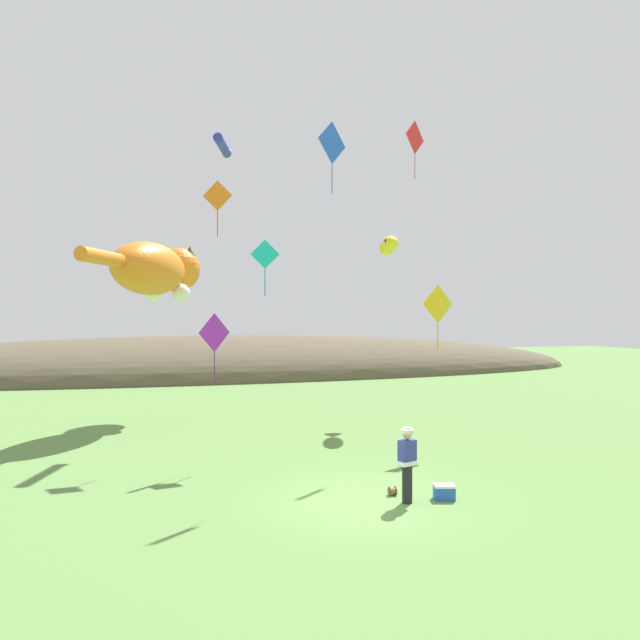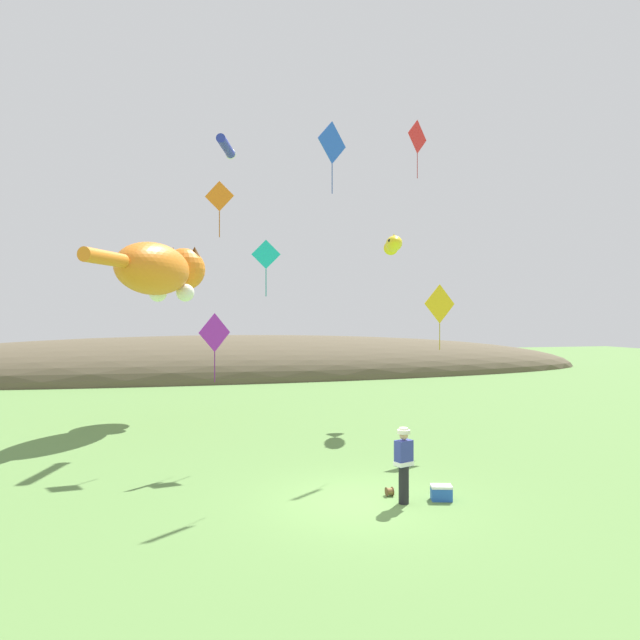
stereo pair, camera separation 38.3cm
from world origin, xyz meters
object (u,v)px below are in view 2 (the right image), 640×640
object	(u,v)px
kite_diamond_violet	(215,333)
kite_spool	(389,491)
kite_diamond_gold	(440,304)
festival_attendant	(404,463)
kite_giant_cat	(161,270)
kite_fish_windsock	(393,244)
picnic_cooler	(441,493)
kite_diamond_red	(417,137)
kite_diamond_blue	(332,143)
kite_diamond_teal	(266,255)
kite_tube_streamer	(226,147)
kite_diamond_orange	(219,197)

from	to	relation	value
kite_diamond_violet	kite_spool	bearing A→B (deg)	-47.74
kite_spool	kite_diamond_gold	xyz separation A→B (m)	(3.68, 4.64, 4.69)
festival_attendant	kite_giant_cat	world-z (taller)	kite_giant_cat
kite_diamond_gold	kite_giant_cat	bearing A→B (deg)	141.18
festival_attendant	kite_fish_windsock	xyz separation A→B (m)	(4.07, 10.61, 6.56)
picnic_cooler	kite_diamond_red	xyz separation A→B (m)	(2.45, 6.73, 10.71)
kite_giant_cat	kite_diamond_blue	world-z (taller)	kite_diamond_blue
kite_diamond_gold	kite_diamond_blue	bearing A→B (deg)	-166.89
kite_diamond_red	kite_diamond_blue	bearing A→B (deg)	-148.36
kite_diamond_teal	kite_fish_windsock	bearing A→B (deg)	35.27
picnic_cooler	kite_diamond_teal	xyz separation A→B (m)	(-3.18, 6.18, 6.22)
kite_spool	kite_fish_windsock	xyz separation A→B (m)	(4.18, 10.00, 7.41)
kite_diamond_red	kite_diamond_blue	size ratio (longest dim) A/B	0.97
kite_diamond_red	kite_diamond_violet	bearing A→B (deg)	-166.08
kite_diamond_gold	kite_diamond_red	world-z (taller)	kite_diamond_red
picnic_cooler	kite_tube_streamer	distance (m)	15.82
kite_fish_windsock	kite_diamond_violet	distance (m)	10.53
festival_attendant	picnic_cooler	world-z (taller)	festival_attendant
picnic_cooler	kite_giant_cat	world-z (taller)	kite_giant_cat
kite_fish_windsock	kite_diamond_teal	xyz separation A→B (m)	(-6.29, -4.45, -1.11)
kite_giant_cat	kite_diamond_violet	world-z (taller)	kite_giant_cat
kite_tube_streamer	kite_diamond_blue	distance (m)	6.99
kite_fish_windsock	kite_diamond_violet	world-z (taller)	kite_fish_windsock
kite_diamond_violet	kite_diamond_blue	world-z (taller)	kite_diamond_blue
kite_diamond_teal	kite_diamond_violet	bearing A→B (deg)	-144.03
kite_fish_windsock	kite_diamond_orange	xyz separation A→B (m)	(-7.68, -3.03, 1.02)
kite_spool	picnic_cooler	bearing A→B (deg)	-30.49
kite_diamond_blue	festival_attendant	bearing A→B (deg)	-83.33
picnic_cooler	kite_diamond_violet	world-z (taller)	kite_diamond_violet
kite_spool	kite_diamond_violet	xyz separation A→B (m)	(-3.88, 4.27, 3.77)
picnic_cooler	kite_diamond_gold	bearing A→B (deg)	63.66
kite_diamond_red	kite_fish_windsock	bearing A→B (deg)	80.42
kite_tube_streamer	kite_diamond_teal	distance (m)	6.59
kite_diamond_orange	kite_diamond_blue	xyz separation A→B (m)	(3.11, -3.28, 1.12)
kite_fish_windsock	kite_diamond_orange	bearing A→B (deg)	-158.48
kite_diamond_teal	kite_diamond_red	xyz separation A→B (m)	(5.63, 0.55, 4.49)
kite_spool	kite_diamond_gold	bearing A→B (deg)	51.60
kite_giant_cat	kite_tube_streamer	bearing A→B (deg)	-38.75
kite_diamond_violet	kite_diamond_blue	bearing A→B (deg)	-9.42
festival_attendant	kite_diamond_teal	xyz separation A→B (m)	(-2.22, 6.16, 5.45)
kite_tube_streamer	kite_diamond_teal	bearing A→B (deg)	-78.99
kite_diamond_teal	kite_diamond_gold	distance (m)	6.08
picnic_cooler	kite_diamond_gold	distance (m)	7.47
kite_giant_cat	kite_diamond_blue	size ratio (longest dim) A/B	3.52
kite_diamond_orange	kite_diamond_red	bearing A→B (deg)	-7.03
kite_fish_windsock	kite_diamond_orange	world-z (taller)	kite_diamond_orange
kite_spool	kite_diamond_blue	world-z (taller)	kite_diamond_blue
kite_diamond_violet	kite_giant_cat	bearing A→B (deg)	102.03
kite_diamond_violet	kite_diamond_red	size ratio (longest dim) A/B	0.97
festival_attendant	kite_diamond_violet	xyz separation A→B (m)	(-3.99, 4.88, 2.93)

